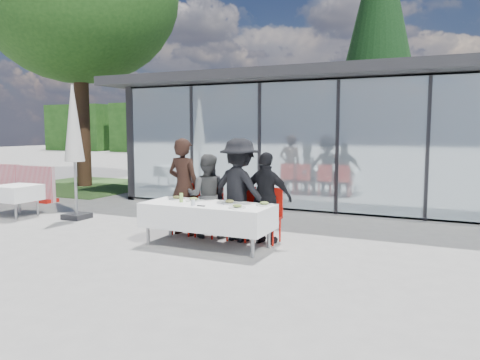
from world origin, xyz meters
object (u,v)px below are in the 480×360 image
dining_table (207,216)px  plate_d (264,204)px  diner_chair_b (210,208)px  diner_c (239,190)px  folded_eyeglasses (201,206)px  diner_chair_a (187,206)px  diner_chair_c (242,210)px  diner_b (207,196)px  conifer_tree (379,30)px  plate_a (177,198)px  diner_a (184,187)px  plate_b (194,200)px  diner_d (266,198)px  plate_c (230,202)px  spare_table_left (17,193)px  plate_extra (237,207)px  diner_chair_d (269,212)px  juice_bottle (181,198)px  market_umbrella (74,132)px

dining_table → plate_d: 1.02m
diner_chair_b → diner_c: diner_c is taller
plate_d → folded_eyeglasses: plate_d is taller
diner_chair_a → diner_chair_c: bearing=0.0°
diner_chair_a → diner_chair_b: same height
dining_table → diner_b: diner_b is taller
diner_chair_a → conifer_tree: 13.30m
diner_b → plate_d: 1.37m
plate_a → diner_c: bearing=21.6°
diner_a → folded_eyeglasses: (0.90, -0.92, -0.17)m
plate_b → diner_chair_b: bearing=89.3°
diner_d → plate_c: bearing=45.8°
diner_a → spare_table_left: size_ratio=2.16×
plate_d → plate_extra: size_ratio=1.00×
dining_table → diner_chair_a: 1.14m
diner_chair_d → folded_eyeglasses: diner_chair_d is taller
diner_a → conifer_tree: (1.68, 12.14, 5.06)m
folded_eyeglasses → diner_chair_b: bearing=110.7°
diner_b → juice_bottle: diner_b is taller
plate_d → diner_b: bearing=163.1°
plate_a → folded_eyeglasses: bearing=-32.3°
diner_chair_a → diner_b: diner_b is taller
dining_table → diner_chair_a: (-0.86, 0.75, -0.00)m
plate_a → dining_table: bearing=-15.2°
plate_extra → conifer_tree: size_ratio=0.03×
plate_b → conifer_tree: 13.71m
diner_chair_c → plate_d: size_ratio=3.38×
plate_c → market_umbrella: market_umbrella is taller
plate_d → dining_table: bearing=-166.8°
diner_c → diner_chair_d: bearing=-151.6°
folded_eyeglasses → diner_b: bearing=113.2°
diner_chair_b → diner_chair_c: 0.67m
diner_chair_b → plate_a: bearing=-125.8°
juice_bottle → conifer_tree: conifer_tree is taller
diner_chair_d → spare_table_left: diner_chair_d is taller
diner_chair_b → juice_bottle: bearing=-99.6°
diner_chair_b → dining_table: bearing=-64.9°
dining_table → diner_chair_d: (0.84, 0.75, -0.00)m
diner_a → diner_b: size_ratio=1.19×
diner_chair_a → diner_chair_c: size_ratio=1.00×
diner_d → spare_table_left: bearing=4.2°
market_umbrella → diner_b: bearing=-5.4°
dining_table → diner_chair_c: (0.32, 0.75, -0.00)m
diner_chair_b → diner_b: bearing=-90.0°
dining_table → market_umbrella: (-3.91, 0.96, 1.42)m
diner_a → spare_table_left: diner_a is taller
diner_c → plate_extra: (0.35, -0.84, -0.16)m
diner_chair_a → market_umbrella: market_umbrella is taller
diner_b → diner_d: (1.20, 0.00, 0.03)m
plate_a → spare_table_left: 4.60m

